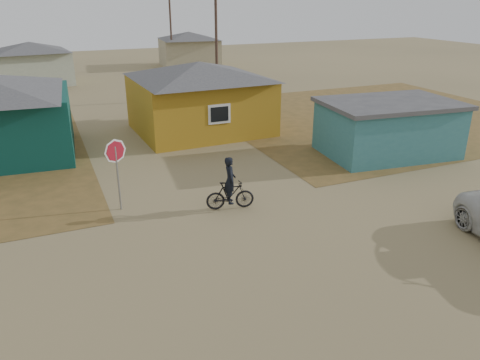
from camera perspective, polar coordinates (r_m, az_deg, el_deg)
name	(u,v)px	position (r m, az deg, el deg)	size (l,w,h in m)	color
ground	(272,255)	(14.23, 3.94, -9.13)	(120.00, 120.00, 0.00)	#8E7B52
grass_ne	(375,116)	(31.75, 16.10, 7.55)	(20.00, 18.00, 0.00)	brown
house_yellow	(200,96)	(26.67, -4.89, 10.16)	(7.72, 6.76, 3.90)	#A57819
shed_turquoise	(388,128)	(23.80, 17.57, 6.12)	(6.71, 4.93, 2.60)	teal
house_pale_west	(32,63)	(45.16, -24.02, 12.93)	(7.04, 6.15, 3.60)	#A2A991
house_beige_east	(189,48)	(53.47, -6.20, 15.68)	(6.95, 6.05, 3.60)	#9B906E
utility_pole_near	(216,42)	(35.16, -2.90, 16.48)	(1.40, 0.20, 8.00)	#453229
utility_pole_far	(171,28)	(50.68, -8.44, 17.85)	(1.40, 0.20, 8.00)	#453229
stop_sign	(116,159)	(16.90, -14.87, 2.51)	(0.87, 0.08, 2.66)	gray
cyclist	(230,190)	(16.83, -1.22, -1.26)	(1.82, 0.87, 1.98)	black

